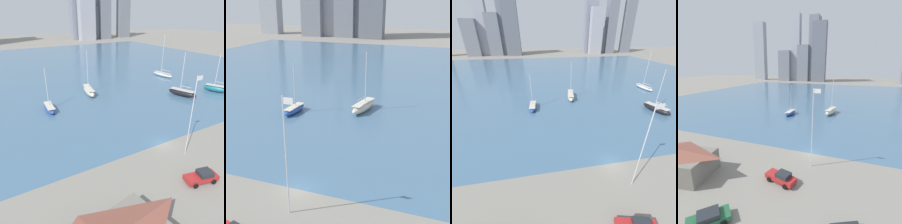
# 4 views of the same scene
# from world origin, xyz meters

# --- Properties ---
(ground_plane) EXTENTS (500.00, 500.00, 0.00)m
(ground_plane) POSITION_xyz_m (0.00, 0.00, 0.00)
(ground_plane) COLOR gray
(harbor_water) EXTENTS (180.00, 140.00, 0.00)m
(harbor_water) POSITION_xyz_m (0.00, 70.00, 0.00)
(harbor_water) COLOR #476B89
(harbor_water) RESTS_ON ground_plane
(flag_pole) EXTENTS (1.24, 0.14, 13.95)m
(flag_pole) POSITION_xyz_m (1.22, -4.47, 7.48)
(flag_pole) COLOR silver
(flag_pole) RESTS_ON ground_plane
(sailboat_cream) EXTENTS (4.00, 9.84, 12.72)m
(sailboat_cream) POSITION_xyz_m (-0.41, 31.95, 1.11)
(sailboat_cream) COLOR beige
(sailboat_cream) RESTS_ON harbor_water
(sailboat_blue) EXTENTS (2.61, 7.50, 10.77)m
(sailboat_blue) POSITION_xyz_m (-14.07, 25.65, 0.83)
(sailboat_blue) COLOR #284CA8
(sailboat_blue) RESTS_ON harbor_water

